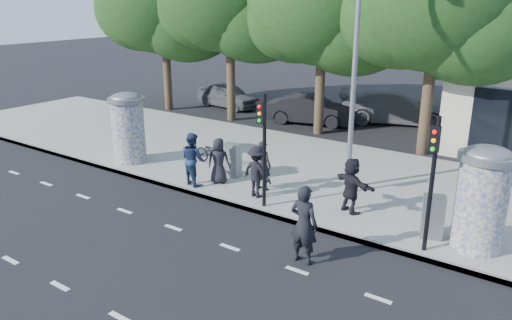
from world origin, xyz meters
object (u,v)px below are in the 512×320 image
Objects in this scene: ped_b at (263,165)px; man_road at (304,224)px; bicycle at (214,153)px; car_left at (228,95)px; ped_d at (257,172)px; cabinet_right at (433,217)px; car_mid at (311,110)px; ped_a at (219,161)px; ped_c at (193,159)px; ad_column_left at (128,126)px; ped_f at (351,185)px; car_right at (394,107)px; ad_column_right at (482,196)px; street_lamp at (355,44)px; traffic_pole_near at (263,140)px; traffic_pole_far at (432,171)px; cabinet_left at (232,160)px.

ped_b is 0.83× the size of man_road.
bicycle is 0.42× the size of car_left.
ped_d is at bearing -130.80° from car_left.
cabinet_right is 17.96m from car_left.
car_mid reaches higher than bicycle.
ped_c is at bearing 21.15° from ped_a.
ped_b is at bearing -129.71° from car_left.
ad_column_left is 3.70m from ped_c.
ped_c is (-2.17, -0.94, 0.07)m from ped_b.
ped_f is 0.30× the size of car_right.
ped_b reaches higher than car_left.
ped_f is at bearing -157.47° from ped_c.
car_mid is at bearing -0.28° from bicycle.
ped_c reaches higher than ped_d.
car_right is at bearing -90.02° from ped_b.
bicycle is at bearing -33.28° from man_road.
ad_column_right is 0.33× the size of street_lamp.
car_left is at bearing 143.97° from street_lamp.
traffic_pole_near is 3.21m from ped_c.
man_road is at bearing 148.57° from ped_d.
ped_f is (-2.49, 1.13, -1.26)m from traffic_pole_far.
traffic_pole_near reaches higher than ped_f.
man_road is (3.29, -3.11, 0.02)m from ped_b.
ad_column_right is at bearing 0.92° from ad_column_left.
traffic_pole_near is at bearing -116.23° from street_lamp.
ped_f is (4.67, 0.29, 0.05)m from ped_a.
man_road is at bearing 117.88° from ped_f.
ped_d is 1.39× the size of cabinet_left.
traffic_pole_far is 2.07× the size of ped_b.
street_lamp is 4.87× the size of ped_b.
ped_d is (6.00, -0.16, -0.57)m from ad_column_left.
man_road is at bearing -77.19° from street_lamp.
ped_b is (5.80, 0.46, -0.57)m from ad_column_left.
ped_b is 2.36m from ped_c.
cabinet_left is at bearing -100.60° from ped_c.
ped_b is 0.65m from ped_d.
street_lamp is at bearing -86.16° from bicycle.
cabinet_right is (7.11, -0.74, -0.01)m from cabinet_left.
ped_a is at bearing -122.09° from ped_c.
ad_column_right is at bearing -23.73° from street_lamp.
ad_column_right is at bearing -138.74° from man_road.
ped_a reaches higher than bicycle.
bicycle is at bearing 14.09° from ped_f.
car_mid is (-5.51, 7.52, -4.07)m from street_lamp.
ped_a reaches higher than car_mid.
ad_column_left is 8.93m from ped_f.
ped_a is (-7.16, 0.84, -1.31)m from traffic_pole_far.
ped_c reaches higher than car_mid.
traffic_pole_near is 4.07m from street_lamp.
ad_column_right is at bearing -115.32° from car_left.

